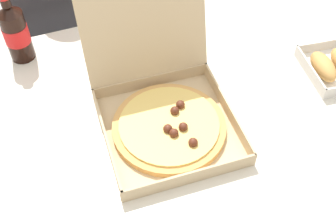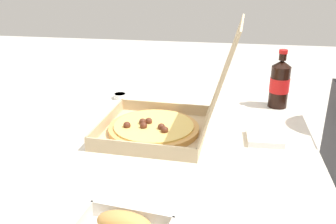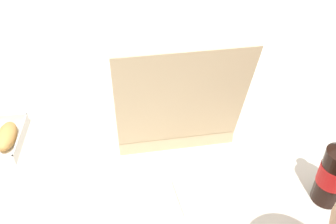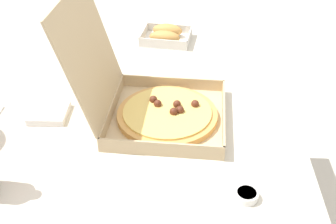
# 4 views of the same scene
# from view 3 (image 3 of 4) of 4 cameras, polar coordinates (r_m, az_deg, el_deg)

# --- Properties ---
(dining_table) EXTENTS (1.39, 0.90, 0.71)m
(dining_table) POSITION_cam_3_polar(r_m,az_deg,el_deg) (1.21, 1.11, -4.64)
(dining_table) COLOR silver
(dining_table) RESTS_ON ground_plane
(pizza_box_open) EXTENTS (0.36, 0.45, 0.37)m
(pizza_box_open) POSITION_cam_3_polar(r_m,az_deg,el_deg) (1.15, 0.26, 0.48)
(pizza_box_open) COLOR tan
(pizza_box_open) RESTS_ON dining_table
(cola_bottle) EXTENTS (0.07, 0.07, 0.22)m
(cola_bottle) POSITION_cam_3_polar(r_m,az_deg,el_deg) (0.97, 24.47, -8.52)
(cola_bottle) COLOR black
(cola_bottle) RESTS_ON dining_table
(paper_menu) EXTENTS (0.24, 0.20, 0.00)m
(paper_menu) POSITION_cam_3_polar(r_m,az_deg,el_deg) (1.49, 19.91, 5.20)
(paper_menu) COLOR white
(paper_menu) RESTS_ON dining_table
(napkin_pile) EXTENTS (0.11, 0.11, 0.02)m
(napkin_pile) POSITION_cam_3_polar(r_m,az_deg,el_deg) (0.96, 4.82, -12.71)
(napkin_pile) COLOR white
(napkin_pile) RESTS_ON dining_table
(dipping_sauce_cup) EXTENTS (0.06, 0.06, 0.02)m
(dipping_sauce_cup) POSITION_cam_3_polar(r_m,az_deg,el_deg) (1.45, 10.05, 6.49)
(dipping_sauce_cup) COLOR white
(dipping_sauce_cup) RESTS_ON dining_table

